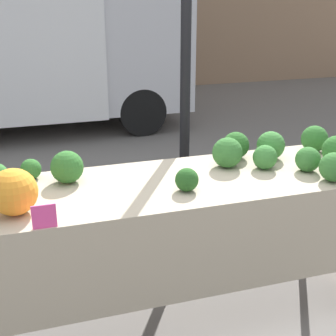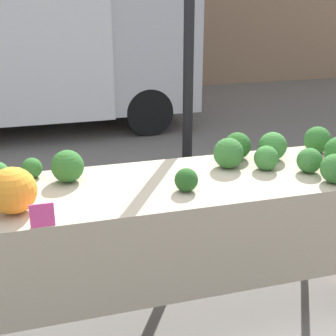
% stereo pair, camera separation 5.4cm
% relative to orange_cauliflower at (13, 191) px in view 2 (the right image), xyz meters
% --- Properties ---
extents(ground_plane, '(40.00, 40.00, 0.00)m').
position_rel_orange_cauliflower_xyz_m(ground_plane, '(0.78, 0.16, -1.00)').
color(ground_plane, slate).
extents(tent_pole, '(0.07, 0.07, 2.59)m').
position_rel_orange_cauliflower_xyz_m(tent_pole, '(1.14, 0.90, 0.30)').
color(tent_pole, black).
rests_on(tent_pole, ground_plane).
extents(market_table, '(2.34, 0.71, 0.89)m').
position_rel_orange_cauliflower_xyz_m(market_table, '(0.78, 0.09, -0.23)').
color(market_table, tan).
rests_on(market_table, ground_plane).
extents(orange_cauliflower, '(0.22, 0.22, 0.22)m').
position_rel_orange_cauliflower_xyz_m(orange_cauliflower, '(0.00, 0.00, 0.00)').
color(orange_cauliflower, orange).
rests_on(orange_cauliflower, market_table).
extents(broccoli_head_0, '(0.12, 0.12, 0.12)m').
position_rel_orange_cauliflower_xyz_m(broccoli_head_0, '(0.84, 0.02, -0.05)').
color(broccoli_head_0, '#23511E').
rests_on(broccoli_head_0, market_table).
extents(broccoli_head_1, '(0.11, 0.11, 0.11)m').
position_rel_orange_cauliflower_xyz_m(broccoli_head_1, '(0.08, 0.43, -0.05)').
color(broccoli_head_1, '#2D6628').
rests_on(broccoli_head_1, market_table).
extents(broccoli_head_2, '(0.17, 0.17, 0.17)m').
position_rel_orange_cauliflower_xyz_m(broccoli_head_2, '(1.49, 0.33, -0.02)').
color(broccoli_head_2, '#387533').
rests_on(broccoli_head_2, market_table).
extents(broccoli_head_3, '(0.14, 0.14, 0.14)m').
position_rel_orange_cauliflower_xyz_m(broccoli_head_3, '(1.37, 0.18, -0.04)').
color(broccoli_head_3, '#387533').
rests_on(broccoli_head_3, market_table).
extents(broccoli_head_4, '(0.18, 0.18, 0.18)m').
position_rel_orange_cauliflower_xyz_m(broccoli_head_4, '(0.27, 0.31, -0.02)').
color(broccoli_head_4, '#2D6628').
rests_on(broccoli_head_4, market_table).
extents(broccoli_head_5, '(0.16, 0.16, 0.16)m').
position_rel_orange_cauliflower_xyz_m(broccoli_head_5, '(1.64, -0.09, -0.03)').
color(broccoli_head_5, '#336B2D').
rests_on(broccoli_head_5, market_table).
extents(broccoli_head_6, '(0.16, 0.16, 0.16)m').
position_rel_orange_cauliflower_xyz_m(broccoli_head_6, '(1.29, 0.41, -0.03)').
color(broccoli_head_6, '#285B23').
rests_on(broccoli_head_6, market_table).
extents(broccoli_head_8, '(0.18, 0.18, 0.18)m').
position_rel_orange_cauliflower_xyz_m(broccoli_head_8, '(1.18, 0.28, -0.02)').
color(broccoli_head_8, '#336B2D').
rests_on(broccoli_head_8, market_table).
extents(broccoli_head_9, '(0.17, 0.17, 0.17)m').
position_rel_orange_cauliflower_xyz_m(broccoli_head_9, '(1.83, 0.37, -0.02)').
color(broccoli_head_9, '#2D6628').
rests_on(broccoli_head_9, market_table).
extents(broccoli_head_11, '(0.14, 0.14, 0.14)m').
position_rel_orange_cauliflower_xyz_m(broccoli_head_11, '(1.59, 0.08, -0.04)').
color(broccoli_head_11, '#336B2D').
rests_on(broccoli_head_11, market_table).
extents(price_sign, '(0.11, 0.01, 0.11)m').
position_rel_orange_cauliflower_xyz_m(price_sign, '(0.12, -0.18, -0.05)').
color(price_sign, '#EF4793').
rests_on(price_sign, market_table).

